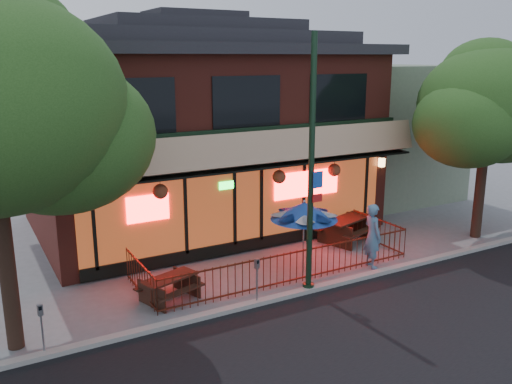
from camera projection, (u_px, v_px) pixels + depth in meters
ground at (300, 285)px, 15.54m from camera, size 80.00×80.00×0.00m
curb at (310, 290)px, 15.10m from camera, size 80.00×0.25×0.12m
restaurant_building at (198, 118)px, 20.55m from camera, size 12.96×9.49×8.05m
neighbor_building at (369, 130)px, 25.59m from camera, size 6.00×7.00×6.00m
patio_fence at (291, 259)px, 15.81m from camera, size 8.44×2.62×1.00m
street_light at (311, 181)px, 14.43m from camera, size 0.43×0.32×7.00m
street_tree_right at (488, 99)px, 18.64m from camera, size 4.80×4.80×7.02m
picnic_table_left at (170, 285)px, 14.50m from camera, size 1.83×1.60×0.66m
picnic_table_right at (347, 226)px, 19.14m from camera, size 2.34×2.04×0.85m
patio_umbrella at (304, 211)px, 15.99m from camera, size 2.00×2.00×2.28m
pedestrian at (372, 236)px, 16.66m from camera, size 0.60×0.81×2.03m
parking_meter_near at (257, 274)px, 14.11m from camera, size 0.14×0.12×1.29m
parking_meter_far at (41, 321)px, 11.68m from camera, size 0.12×0.11×1.21m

